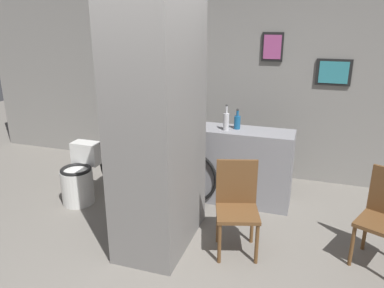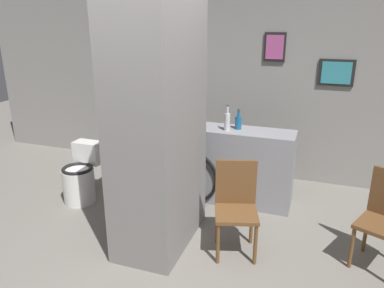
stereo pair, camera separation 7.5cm
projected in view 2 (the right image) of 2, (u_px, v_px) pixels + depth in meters
ground_plane at (146, 271)px, 3.46m from camera, size 14.00×14.00×0.00m
wall_back at (223, 85)px, 5.38m from camera, size 8.00×0.09×2.60m
pillar_center at (158, 120)px, 3.56m from camera, size 0.65×1.11×2.60m
counter_shelf at (240, 166)px, 4.64m from camera, size 1.28×0.44×0.94m
toilet at (81, 177)px, 4.72m from camera, size 0.39×0.55×0.72m
chair_near_pillar at (236, 204)px, 3.65m from camera, size 0.50×0.50×0.91m
bicycle at (157, 171)px, 4.78m from camera, size 1.62×0.42×0.74m
bottle_tall at (227, 121)px, 4.43m from camera, size 0.07×0.07×0.32m
bottle_short at (238, 122)px, 4.49m from camera, size 0.08×0.08×0.25m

